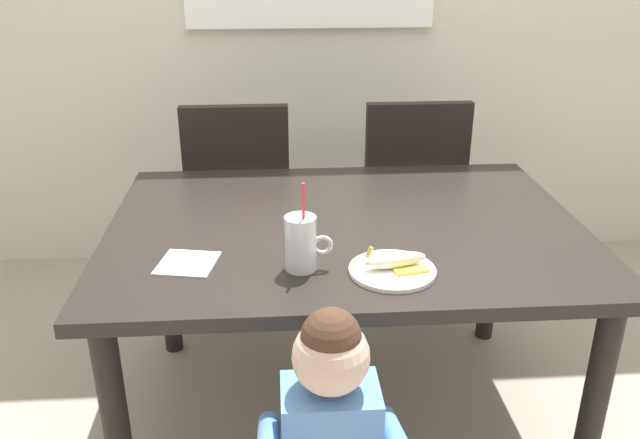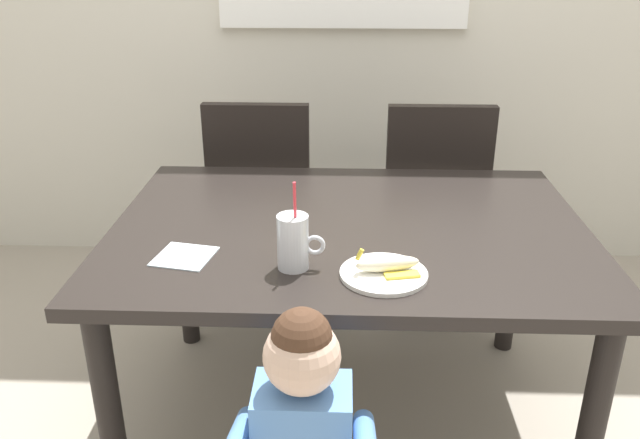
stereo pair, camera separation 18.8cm
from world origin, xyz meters
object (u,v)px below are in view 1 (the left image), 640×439
dining_chair_left (240,197)px  dining_chair_right (409,192)px  dining_table (345,248)px  paper_napkin (187,263)px  peeled_banana (397,261)px  toddler_standing (330,430)px  snack_plate (392,271)px  milk_cup (301,246)px

dining_chair_left → dining_chair_right: size_ratio=1.00×
dining_table → dining_chair_right: 0.84m
dining_chair_left → paper_napkin: 1.02m
dining_table → dining_chair_left: bearing=116.1°
dining_chair_right → dining_chair_left: bearing=-0.1°
dining_table → peeled_banana: peeled_banana is taller
toddler_standing → snack_plate: toddler_standing is taller
milk_cup → paper_napkin: bearing=170.8°
dining_chair_right → milk_cup: bearing=64.1°
dining_chair_left → dining_chair_right: (0.73, -0.00, 0.00)m
dining_chair_left → toddler_standing: dining_chair_left is taller
dining_table → milk_cup: bearing=-117.1°
milk_cup → snack_plate: milk_cup is taller
dining_table → dining_chair_right: dining_chair_right is taller
toddler_standing → peeled_banana: 0.47m
dining_chair_left → milk_cup: size_ratio=3.81×
dining_chair_right → toddler_standing: 1.50m
milk_cup → paper_napkin: size_ratio=1.68×
dining_chair_left → toddler_standing: bearing=100.5°
dining_chair_left → toddler_standing: 1.45m
paper_napkin → dining_chair_left: bearing=84.9°
milk_cup → snack_plate: 0.25m
dining_chair_right → paper_napkin: bearing=50.6°
dining_chair_right → dining_table: bearing=64.5°
dining_chair_left → milk_cup: milk_cup is taller
peeled_banana → toddler_standing: bearing=-120.1°
dining_chair_right → snack_plate: bearing=76.0°
toddler_standing → milk_cup: milk_cup is taller
milk_cup → peeled_banana: 0.25m
dining_chair_right → snack_plate: size_ratio=4.17×
dining_table → snack_plate: size_ratio=6.33×
dining_table → paper_napkin: 0.52m
dining_chair_right → paper_napkin: (-0.81, -0.99, 0.20)m
toddler_standing → dining_table: bearing=81.3°
dining_chair_right → snack_plate: 1.13m
toddler_standing → peeled_banana: bearing=59.9°
dining_table → dining_chair_left: (-0.37, 0.75, -0.11)m
milk_cup → paper_napkin: (-0.31, 0.05, -0.06)m
snack_plate → toddler_standing: bearing=-119.1°
dining_table → milk_cup: milk_cup is taller
toddler_standing → peeled_banana: toddler_standing is taller
dining_table → dining_chair_right: size_ratio=1.52×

